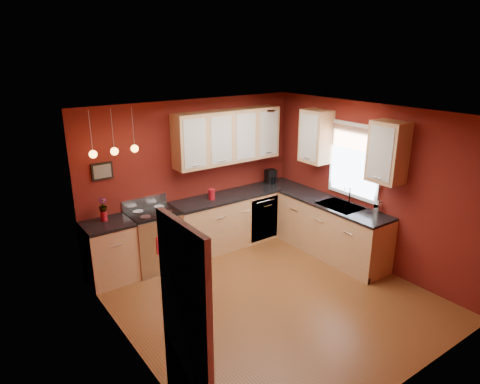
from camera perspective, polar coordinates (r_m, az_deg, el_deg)
floor at (r=6.30m, az=4.00°, el=-13.83°), size 4.20×4.20×0.00m
ceiling at (r=5.38m, az=4.63°, el=10.26°), size 4.00×4.20×0.02m
wall_back at (r=7.36m, az=-6.21°, el=2.10°), size 4.00×0.02×2.60m
wall_front at (r=4.47m, az=22.06°, el=-10.54°), size 4.00×0.02×2.60m
wall_left at (r=4.78m, az=-14.64°, el=-7.75°), size 0.02×4.20×2.60m
wall_right at (r=7.10m, az=16.81°, el=0.78°), size 0.02×4.20×2.60m
base_cabinets_back_left at (r=6.79m, az=-16.95°, el=-7.79°), size 0.70×0.60×0.90m
base_cabinets_back_right at (r=7.77m, az=-0.20°, el=-3.53°), size 2.54×0.60×0.90m
base_cabinets_right at (r=7.44m, az=12.05°, el=-5.00°), size 0.60×2.10×0.90m
counter_back_left at (r=6.60m, az=-17.33°, el=-4.12°), size 0.70×0.62×0.04m
counter_back_right at (r=7.60m, az=-0.21°, el=-0.25°), size 2.54×0.62×0.04m
counter_right at (r=7.27m, az=12.30°, el=-1.60°), size 0.62×2.10×0.04m
gas_range at (r=7.01m, az=-11.33°, el=-6.19°), size 0.76×0.64×1.11m
dishwasher_front at (r=7.76m, az=3.27°, el=-3.58°), size 0.60×0.02×0.80m
sink at (r=7.18m, az=13.19°, el=-1.96°), size 0.50×0.70×0.33m
window at (r=7.15m, az=15.09°, el=4.31°), size 0.06×1.02×1.22m
door_left_wall at (r=3.98m, az=-7.18°, el=-17.68°), size 0.12×0.82×2.05m
upper_cabinets_back at (r=7.36m, az=-1.62°, el=7.42°), size 2.00×0.35×0.90m
upper_cabinets_right at (r=7.00m, az=14.33°, el=6.27°), size 0.35×1.95×0.90m
wall_picture at (r=6.66m, az=-17.91°, el=2.66°), size 0.32×0.03×0.26m
pendant_lights at (r=6.30m, az=-16.41°, el=5.30°), size 0.71×0.11×0.66m
red_canister at (r=7.25m, az=-3.79°, el=-0.31°), size 0.12×0.12×0.18m
red_vase at (r=6.67m, az=-17.69°, el=-3.05°), size 0.10×0.10×0.15m
flowers at (r=6.61m, az=-17.83°, el=-1.71°), size 0.15×0.15×0.22m
coffee_maker at (r=8.14m, az=4.14°, el=2.03°), size 0.20×0.19×0.27m
soap_pump at (r=7.00m, az=17.97°, el=-1.78°), size 0.11×0.11×0.21m
dish_towel at (r=6.71m, az=-10.24°, el=-6.89°), size 0.21×0.01×0.29m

